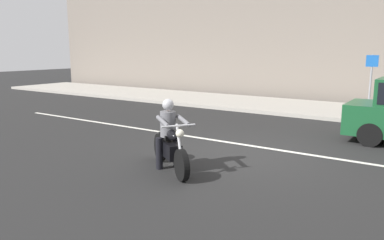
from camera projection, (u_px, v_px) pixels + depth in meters
The scene contains 5 objects.
ground_plane at pixel (242, 154), 9.37m from camera, with size 80.00×80.00×0.00m, color black.
sidewalk_slab at pixel (328, 110), 15.87m from camera, with size 40.00×4.40×0.14m, color #A8A399.
lane_marking_stripe at pixel (227, 142), 10.62m from camera, with size 18.00×0.14×0.01m, color silver.
motorcycle_with_rider_gray at pixel (170, 141), 8.07m from camera, with size 1.83×1.32×1.54m.
street_sign_post at pixel (371, 77), 14.46m from camera, with size 0.44×0.08×2.26m.
Camera 1 is at (4.03, -8.20, 2.56)m, focal length 35.21 mm.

